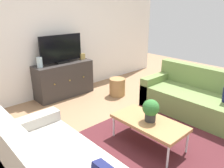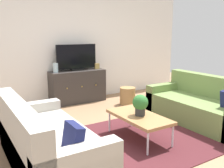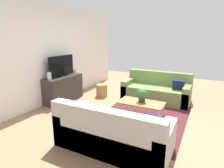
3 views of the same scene
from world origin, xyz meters
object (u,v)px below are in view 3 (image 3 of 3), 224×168
at_px(tv_console, 64,88).
at_px(flat_screen_tv, 62,66).
at_px(coffee_table, 141,103).
at_px(potted_plant, 142,95).
at_px(glass_vase, 49,76).
at_px(couch_left_side, 112,135).
at_px(mantel_clock, 74,71).
at_px(wicker_basket, 102,90).
at_px(couch_right_side, 157,91).

height_order(tv_console, flat_screen_tv, flat_screen_tv).
bearing_deg(tv_console, coffee_table, -92.29).
distance_m(potted_plant, glass_vase, 2.44).
distance_m(couch_left_side, potted_plant, 1.48).
xyz_separation_m(couch_left_side, tv_console, (1.53, 2.37, 0.09)).
height_order(couch_left_side, tv_console, couch_left_side).
bearing_deg(mantel_clock, potted_plant, -103.75).
height_order(couch_left_side, mantel_clock, mantel_clock).
xyz_separation_m(potted_plant, flat_screen_tv, (0.08, 2.41, 0.47)).
xyz_separation_m(coffee_table, wicker_basket, (0.94, 1.60, -0.16)).
distance_m(couch_left_side, wicker_basket, 2.86).
bearing_deg(tv_console, couch_right_side, -60.54).
distance_m(couch_right_side, glass_vase, 3.06).
height_order(couch_left_side, coffee_table, couch_left_side).
distance_m(coffee_table, wicker_basket, 1.86).
relative_size(couch_right_side, flat_screen_tv, 2.01).
distance_m(tv_console, wicker_basket, 1.16).
bearing_deg(flat_screen_tv, mantel_clock, -2.29).
distance_m(tv_console, mantel_clock, 0.66).
bearing_deg(glass_vase, couch_right_side, -52.20).
height_order(potted_plant, glass_vase, glass_vase).
height_order(potted_plant, wicker_basket, potted_plant).
relative_size(tv_console, wicker_basket, 3.25).
bearing_deg(mantel_clock, flat_screen_tv, 177.71).
relative_size(coffee_table, mantel_clock, 7.90).
distance_m(potted_plant, wicker_basket, 1.89).
relative_size(potted_plant, glass_vase, 1.53).
distance_m(flat_screen_tv, mantel_clock, 0.55).
height_order(couch_left_side, flat_screen_tv, flat_screen_tv).
bearing_deg(flat_screen_tv, tv_console, -90.00).
xyz_separation_m(couch_right_side, wicker_basket, (-0.50, 1.60, -0.08)).
bearing_deg(coffee_table, couch_right_side, 0.33).
bearing_deg(flat_screen_tv, potted_plant, -91.99).
xyz_separation_m(potted_plant, wicker_basket, (0.93, 1.61, -0.36)).
bearing_deg(coffee_table, glass_vase, 99.66).
xyz_separation_m(potted_plant, tv_console, (0.08, 2.39, -0.19)).
bearing_deg(wicker_basket, tv_console, 137.24).
bearing_deg(wicker_basket, potted_plant, -119.90).
xyz_separation_m(couch_right_side, mantel_clock, (-0.84, 2.37, 0.52)).
bearing_deg(potted_plant, tv_console, 87.99).
xyz_separation_m(couch_left_side, glass_vase, (1.03, 2.37, 0.56)).
relative_size(couch_left_side, flat_screen_tv, 2.01).
bearing_deg(potted_plant, couch_right_side, 0.64).
xyz_separation_m(couch_left_side, coffee_table, (1.44, -0.01, 0.07)).
xyz_separation_m(couch_right_side, flat_screen_tv, (-1.34, 2.39, 0.74)).
xyz_separation_m(coffee_table, flat_screen_tv, (0.10, 2.40, 0.67)).
relative_size(coffee_table, glass_vase, 5.04).
bearing_deg(glass_vase, tv_console, -0.01).
bearing_deg(wicker_basket, glass_vase, 149.89).
bearing_deg(flat_screen_tv, couch_right_side, -60.75).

